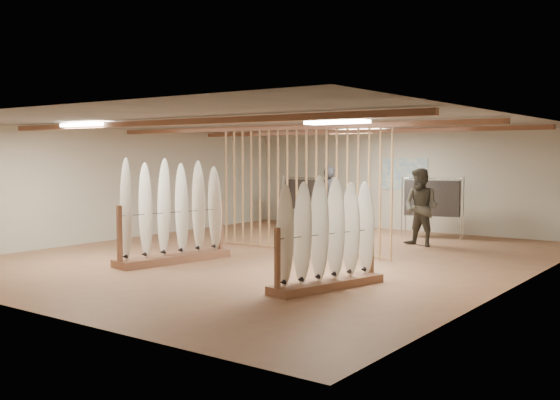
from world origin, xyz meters
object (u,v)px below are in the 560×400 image
Objects in this scene: rack_left at (173,228)px; rack_right at (327,251)px; clothing_rack_a at (305,194)px; clothing_rack_b at (433,198)px; shopper_a at (330,195)px; shopper_b at (421,202)px.

rack_right is at bearing 5.74° from rack_left.
clothing_rack_b is (4.04, -0.12, 0.05)m from clothing_rack_a.
rack_right reaches higher than clothing_rack_b.
rack_left is at bearing -170.84° from rack_right.
shopper_a is at bearing 171.84° from clothing_rack_b.
rack_right reaches higher than clothing_rack_a.
shopper_a is (1.06, -0.34, 0.05)m from clothing_rack_a.
rack_right is at bearing -92.60° from clothing_rack_b.
clothing_rack_b is (-1.17, 6.93, 0.44)m from rack_right.
rack_left is 6.39m from shopper_a.
clothing_rack_a is at bearing 140.64° from rack_right.
clothing_rack_b is at bearing -173.60° from shopper_a.
shopper_a is at bearing 103.39° from rack_left.
rack_left is at bearing -124.40° from clothing_rack_b.
clothing_rack_a is 4.04m from clothing_rack_b.
shopper_a is 3.61m from shopper_b.
shopper_a reaches higher than clothing_rack_b.
clothing_rack_a is at bearing 166.03° from clothing_rack_b.
rack_left is 5.91m from shopper_b.
rack_left reaches higher than clothing_rack_b.
shopper_b is (0.37, -1.54, -0.00)m from clothing_rack_b.
rack_right is 1.40× the size of clothing_rack_b.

